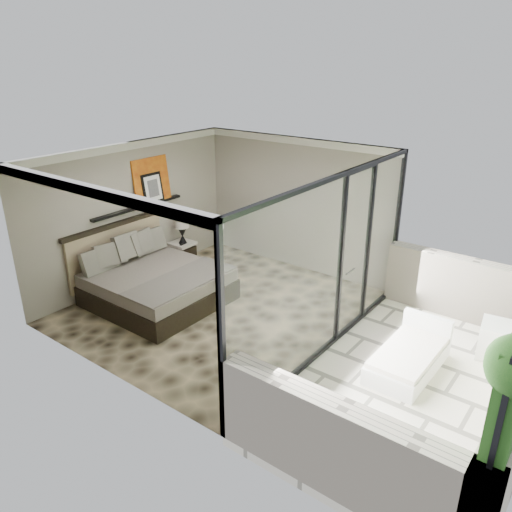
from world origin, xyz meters
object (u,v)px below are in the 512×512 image
Objects in this scene: table_lamp at (182,227)px; bed at (154,282)px; ottoman at (498,341)px; lounger at (409,357)px; nightstand at (183,254)px.

bed is at bearing -63.48° from table_lamp.
ottoman is 0.36× the size of lounger.
bed reaches higher than table_lamp.
nightstand is at bearing 156.80° from table_lamp.
bed is at bearing -63.16° from nightstand.
lounger reaches higher than nightstand.
lounger is at bearing -130.58° from ottoman.
bed is 4.74m from lounger.
bed is 1.79m from table_lamp.
table_lamp is at bearing 172.72° from lounger.
ottoman is at bearing 2.47° from nightstand.
table_lamp is 6.43m from ottoman.
bed is at bearing -169.86° from lounger.
lounger is (5.48, -0.77, -0.05)m from nightstand.
bed is 5.94m from ottoman.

